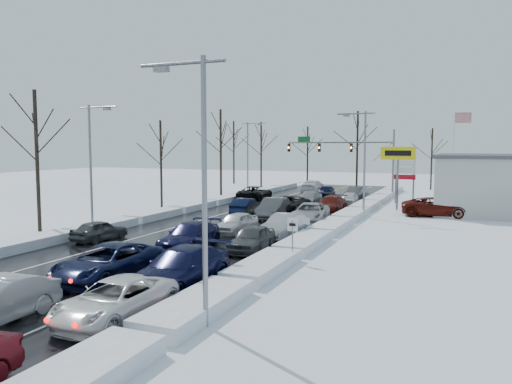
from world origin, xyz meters
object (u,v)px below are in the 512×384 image
at_px(traffic_signal_mast, 351,151).
at_px(flagpole, 455,147).
at_px(tires_plus_sign, 398,157).
at_px(oncoming_car_0, 245,214).

xyz_separation_m(traffic_signal_mast, flagpole, (11.72, 2.01, 0.45)).
relative_size(traffic_signal_mast, tires_plus_sign, 2.21).
height_order(tires_plus_sign, flagpole, flagpole).
xyz_separation_m(tires_plus_sign, flagpole, (4.67, 14.01, 0.93)).
relative_size(traffic_signal_mast, oncoming_car_0, 3.00).
height_order(flagpole, oncoming_car_0, flagpole).
bearing_deg(traffic_signal_mast, oncoming_car_0, -104.05).
distance_m(tires_plus_sign, flagpole, 14.79).
xyz_separation_m(flagpole, oncoming_car_0, (-16.76, -22.14, -5.93)).
xyz_separation_m(tires_plus_sign, oncoming_car_0, (-12.09, -8.14, -4.99)).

